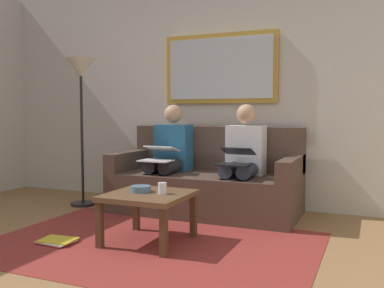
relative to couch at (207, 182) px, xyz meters
name	(u,v)px	position (x,y,z in m)	size (l,w,h in m)	color
wall_rear	(223,91)	(0.00, -0.48, 0.99)	(6.00, 0.12, 2.60)	beige
area_rug	(150,244)	(0.00, 1.27, -0.31)	(2.60, 1.80, 0.01)	maroon
couch	(207,182)	(0.00, 0.00, 0.00)	(1.93, 0.90, 0.90)	#4C382D
framed_mirror	(220,68)	(0.00, -0.39, 1.24)	(1.32, 0.05, 0.78)	#B7892D
coffee_table	(148,200)	(0.04, 1.22, 0.04)	(0.64, 0.64, 0.41)	brown
cup	(162,188)	(-0.07, 1.20, 0.14)	(0.07, 0.07, 0.09)	silver
bowl	(141,189)	(0.12, 1.20, 0.12)	(0.17, 0.17, 0.05)	slate
person_left	(243,157)	(-0.41, 0.07, 0.30)	(0.38, 0.58, 1.14)	silver
laptop_black	(236,157)	(-0.41, 0.30, 0.32)	(0.30, 0.37, 0.16)	black
person_right	(170,154)	(0.41, 0.07, 0.30)	(0.38, 0.58, 1.14)	#235B84
laptop_white	(159,154)	(0.41, 0.31, 0.32)	(0.33, 0.36, 0.15)	white
magazine_stack	(56,241)	(0.71, 1.53, -0.29)	(0.32, 0.23, 0.03)	red
standing_lamp	(81,84)	(1.42, 0.27, 1.06)	(0.32, 0.32, 1.66)	black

